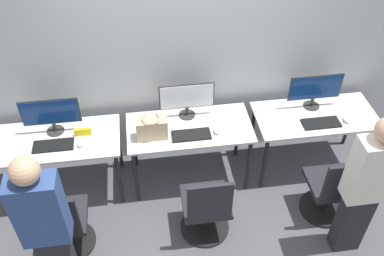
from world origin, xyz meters
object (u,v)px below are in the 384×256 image
(office_chair_left, at_px, (63,226))
(mouse_right, at_px, (346,120))
(office_chair_center, at_px, (206,210))
(mouse_center, at_px, (217,131))
(mouse_left, at_px, (80,144))
(monitor_center, at_px, (187,98))
(keyboard_right, at_px, (321,123))
(handbag, at_px, (152,128))
(monitor_left, at_px, (51,114))
(person_left, at_px, (46,226))
(office_chair_right, at_px, (332,191))
(keyboard_left, at_px, (53,146))
(monitor_right, at_px, (315,89))
(person_right, at_px, (366,186))
(keyboard_center, at_px, (191,135))

(office_chair_left, distance_m, mouse_right, 2.94)
(office_chair_center, bearing_deg, mouse_center, 72.67)
(mouse_left, bearing_deg, office_chair_center, -29.88)
(monitor_center, relative_size, mouse_center, 6.19)
(office_chair_center, distance_m, mouse_right, 1.70)
(mouse_right, bearing_deg, keyboard_right, -179.38)
(handbag, bearing_deg, mouse_right, -1.31)
(mouse_left, bearing_deg, handbag, 1.64)
(office_chair_left, xyz_separation_m, mouse_right, (2.85, 0.61, 0.39))
(office_chair_center, height_order, mouse_right, office_chair_center)
(monitor_left, height_order, mouse_center, monitor_left)
(office_chair_left, relative_size, person_left, 0.55)
(office_chair_right, bearing_deg, mouse_center, 150.55)
(monitor_center, bearing_deg, keyboard_left, -168.22)
(keyboard_right, bearing_deg, monitor_right, 90.00)
(keyboard_left, relative_size, office_chair_center, 0.44)
(keyboard_left, bearing_deg, office_chair_center, -25.81)
(office_chair_right, bearing_deg, keyboard_left, 166.80)
(monitor_center, xyz_separation_m, office_chair_center, (0.05, -0.94, -0.60))
(mouse_center, height_order, monitor_right, monitor_right)
(office_chair_center, distance_m, office_chair_right, 1.25)
(keyboard_right, relative_size, handbag, 1.28)
(monitor_left, bearing_deg, office_chair_left, -85.49)
(office_chair_left, bearing_deg, monitor_right, 19.14)
(monitor_center, distance_m, office_chair_right, 1.69)
(mouse_left, height_order, person_right, person_right)
(person_right, bearing_deg, monitor_left, 155.76)
(person_left, distance_m, keyboard_right, 2.76)
(mouse_left, height_order, office_chair_center, office_chair_center)
(monitor_left, distance_m, person_left, 1.24)
(mouse_center, relative_size, handbag, 0.30)
(office_chair_left, xyz_separation_m, mouse_center, (1.51, 0.63, 0.39))
(keyboard_left, xyz_separation_m, mouse_center, (1.58, -0.02, 0.01))
(keyboard_left, height_order, monitor_right, monitor_right)
(mouse_right, xyz_separation_m, office_chair_right, (-0.29, -0.57, -0.39))
(keyboard_center, distance_m, monitor_right, 1.37)
(person_left, bearing_deg, monitor_left, 93.21)
(office_chair_left, bearing_deg, office_chair_right, 0.94)
(keyboard_right, bearing_deg, mouse_left, 179.33)
(person_right, bearing_deg, office_chair_right, 95.77)
(office_chair_left, xyz_separation_m, monitor_center, (1.26, 0.93, 0.60))
(office_chair_center, relative_size, person_right, 0.55)
(person_left, relative_size, person_right, 1.01)
(person_left, distance_m, office_chair_center, 1.45)
(monitor_left, relative_size, monitor_right, 1.00)
(mouse_center, relative_size, office_chair_right, 0.10)
(monitor_center, relative_size, office_chair_center, 0.63)
(keyboard_left, bearing_deg, mouse_center, -0.90)
(keyboard_center, distance_m, keyboard_right, 1.32)
(keyboard_right, xyz_separation_m, person_right, (0.01, -0.93, 0.12))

